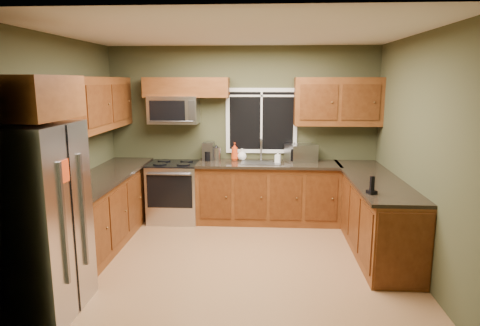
# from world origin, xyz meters

# --- Properties ---
(floor) EXTENTS (4.20, 4.20, 0.00)m
(floor) POSITION_xyz_m (0.00, 0.00, 0.00)
(floor) COLOR #946841
(floor) RESTS_ON ground
(ceiling) EXTENTS (4.20, 4.20, 0.00)m
(ceiling) POSITION_xyz_m (0.00, 0.00, 2.70)
(ceiling) COLOR white
(ceiling) RESTS_ON back_wall
(back_wall) EXTENTS (4.20, 0.00, 4.20)m
(back_wall) POSITION_xyz_m (0.00, 1.80, 1.35)
(back_wall) COLOR #3F4228
(back_wall) RESTS_ON ground
(front_wall) EXTENTS (4.20, 0.00, 4.20)m
(front_wall) POSITION_xyz_m (0.00, -1.80, 1.35)
(front_wall) COLOR #3F4228
(front_wall) RESTS_ON ground
(left_wall) EXTENTS (0.00, 3.60, 3.60)m
(left_wall) POSITION_xyz_m (-2.10, 0.00, 1.35)
(left_wall) COLOR #3F4228
(left_wall) RESTS_ON ground
(right_wall) EXTENTS (0.00, 3.60, 3.60)m
(right_wall) POSITION_xyz_m (2.10, 0.00, 1.35)
(right_wall) COLOR #3F4228
(right_wall) RESTS_ON ground
(window) EXTENTS (1.12, 0.03, 1.02)m
(window) POSITION_xyz_m (0.30, 1.78, 1.55)
(window) COLOR white
(window) RESTS_ON back_wall
(base_cabinets_left) EXTENTS (0.60, 2.65, 0.90)m
(base_cabinets_left) POSITION_xyz_m (-1.80, 0.48, 0.45)
(base_cabinets_left) COLOR brown
(base_cabinets_left) RESTS_ON ground
(countertop_left) EXTENTS (0.65, 2.65, 0.04)m
(countertop_left) POSITION_xyz_m (-1.78, 0.48, 0.92)
(countertop_left) COLOR black
(countertop_left) RESTS_ON base_cabinets_left
(base_cabinets_back) EXTENTS (2.17, 0.60, 0.90)m
(base_cabinets_back) POSITION_xyz_m (0.42, 1.50, 0.45)
(base_cabinets_back) COLOR brown
(base_cabinets_back) RESTS_ON ground
(countertop_back) EXTENTS (2.17, 0.65, 0.04)m
(countertop_back) POSITION_xyz_m (0.42, 1.48, 0.92)
(countertop_back) COLOR black
(countertop_back) RESTS_ON base_cabinets_back
(base_cabinets_peninsula) EXTENTS (0.60, 2.52, 0.90)m
(base_cabinets_peninsula) POSITION_xyz_m (1.80, 0.54, 0.45)
(base_cabinets_peninsula) COLOR brown
(base_cabinets_peninsula) RESTS_ON ground
(countertop_peninsula) EXTENTS (0.65, 2.50, 0.04)m
(countertop_peninsula) POSITION_xyz_m (1.78, 0.55, 0.92)
(countertop_peninsula) COLOR black
(countertop_peninsula) RESTS_ON base_cabinets_peninsula
(upper_cabinets_left) EXTENTS (0.33, 2.65, 0.72)m
(upper_cabinets_left) POSITION_xyz_m (-1.94, 0.48, 1.86)
(upper_cabinets_left) COLOR brown
(upper_cabinets_left) RESTS_ON left_wall
(upper_cabinets_back_left) EXTENTS (1.30, 0.33, 0.30)m
(upper_cabinets_back_left) POSITION_xyz_m (-0.85, 1.64, 2.07)
(upper_cabinets_back_left) COLOR brown
(upper_cabinets_back_left) RESTS_ON back_wall
(upper_cabinets_back_right) EXTENTS (1.30, 0.33, 0.72)m
(upper_cabinets_back_right) POSITION_xyz_m (1.45, 1.64, 1.86)
(upper_cabinets_back_right) COLOR brown
(upper_cabinets_back_right) RESTS_ON back_wall
(upper_cabinet_over_fridge) EXTENTS (0.72, 0.90, 0.38)m
(upper_cabinet_over_fridge) POSITION_xyz_m (-1.74, -1.30, 2.03)
(upper_cabinet_over_fridge) COLOR brown
(upper_cabinet_over_fridge) RESTS_ON left_wall
(refrigerator) EXTENTS (0.74, 0.90, 1.80)m
(refrigerator) POSITION_xyz_m (-1.74, -1.30, 0.90)
(refrigerator) COLOR #B7B7BC
(refrigerator) RESTS_ON ground
(range) EXTENTS (0.76, 0.69, 0.94)m
(range) POSITION_xyz_m (-1.05, 1.47, 0.47)
(range) COLOR #B7B7BC
(range) RESTS_ON ground
(microwave) EXTENTS (0.76, 0.41, 0.42)m
(microwave) POSITION_xyz_m (-1.05, 1.61, 1.73)
(microwave) COLOR #B7B7BC
(microwave) RESTS_ON back_wall
(sink) EXTENTS (0.60, 0.42, 0.36)m
(sink) POSITION_xyz_m (0.30, 1.49, 0.95)
(sink) COLOR slate
(sink) RESTS_ON countertop_back
(toaster_oven) EXTENTS (0.52, 0.48, 0.27)m
(toaster_oven) POSITION_xyz_m (0.92, 1.62, 1.07)
(toaster_oven) COLOR #B7B7BC
(toaster_oven) RESTS_ON countertop_back
(coffee_maker) EXTENTS (0.18, 0.23, 0.28)m
(coffee_maker) POSITION_xyz_m (-0.53, 1.64, 1.07)
(coffee_maker) COLOR slate
(coffee_maker) RESTS_ON countertop_back
(kettle) EXTENTS (0.14, 0.14, 0.25)m
(kettle) POSITION_xyz_m (-0.40, 1.65, 1.05)
(kettle) COLOR #B7B7BC
(kettle) RESTS_ON countertop_back
(paper_towel_roll) EXTENTS (0.12, 0.12, 0.29)m
(paper_towel_roll) POSITION_xyz_m (0.82, 1.68, 1.07)
(paper_towel_roll) COLOR white
(paper_towel_roll) RESTS_ON countertop_back
(soap_bottle_a) EXTENTS (0.13, 0.13, 0.28)m
(soap_bottle_a) POSITION_xyz_m (-0.11, 1.67, 1.08)
(soap_bottle_a) COLOR #F04516
(soap_bottle_a) RESTS_ON countertop_back
(soap_bottle_b) EXTENTS (0.10, 0.10, 0.18)m
(soap_bottle_b) POSITION_xyz_m (0.56, 1.51, 1.03)
(soap_bottle_b) COLOR white
(soap_bottle_b) RESTS_ON countertop_back
(soap_bottle_c) EXTENTS (0.18, 0.18, 0.18)m
(soap_bottle_c) POSITION_xyz_m (0.00, 1.67, 1.03)
(soap_bottle_c) COLOR white
(soap_bottle_c) RESTS_ON countertop_back
(cordless_phone) EXTENTS (0.12, 0.12, 0.20)m
(cordless_phone) POSITION_xyz_m (1.55, -0.27, 1.00)
(cordless_phone) COLOR black
(cordless_phone) RESTS_ON countertop_peninsula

